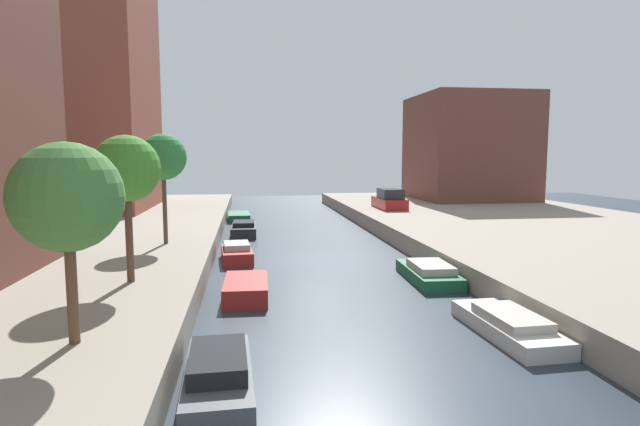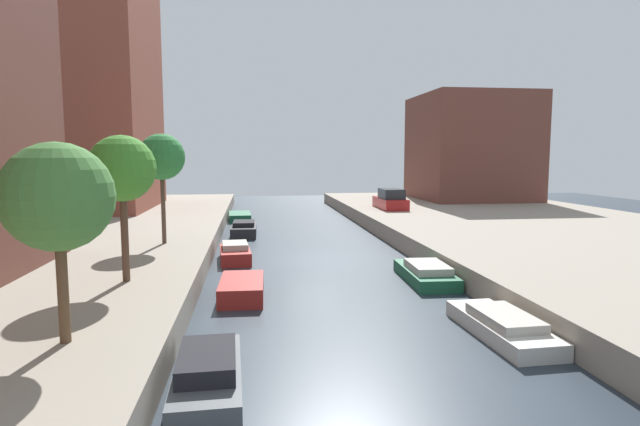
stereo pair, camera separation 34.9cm
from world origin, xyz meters
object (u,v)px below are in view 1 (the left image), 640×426
object	(u,v)px
apartment_tower_far	(80,58)
street_tree_1	(126,170)
moored_boat_left_3	(237,253)
low_block_right	(468,147)
moored_boat_right_1	(508,325)
moored_boat_right_2	(429,273)
street_tree_2	(163,158)
moored_boat_left_4	(244,229)
moored_boat_left_2	(246,289)
moored_boat_left_1	(219,376)
street_tree_0	(67,198)
parked_car	(389,200)
moored_boat_left_5	(239,217)

from	to	relation	value
apartment_tower_far	street_tree_1	world-z (taller)	apartment_tower_far
moored_boat_left_3	low_block_right	bearing A→B (deg)	45.77
moored_boat_right_1	moored_boat_right_2	bearing A→B (deg)	90.00
street_tree_2	moored_boat_left_4	bearing A→B (deg)	66.50
apartment_tower_far	moored_boat_left_3	size ratio (longest dim) A/B	7.02
low_block_right	moored_boat_left_2	xyz separation A→B (m)	(-21.43, -29.21, -5.65)
moored_boat_right_1	moored_boat_left_4	bearing A→B (deg)	110.98
moored_boat_left_3	moored_boat_right_2	xyz separation A→B (m)	(8.00, -5.17, -0.06)
apartment_tower_far	moored_boat_left_2	distance (m)	30.20
moored_boat_left_2	moored_boat_left_1	bearing A→B (deg)	-94.39
street_tree_0	parked_car	world-z (taller)	street_tree_0
street_tree_0	moored_boat_left_5	world-z (taller)	street_tree_0
street_tree_0	moored_boat_left_3	bearing A→B (deg)	76.11
low_block_right	moored_boat_right_1	world-z (taller)	low_block_right
moored_boat_left_2	low_block_right	bearing A→B (deg)	53.74
street_tree_1	moored_boat_left_2	world-z (taller)	street_tree_1
low_block_right	street_tree_1	bearing A→B (deg)	-129.83
street_tree_0	moored_boat_left_2	world-z (taller)	street_tree_0
street_tree_0	moored_boat_left_1	bearing A→B (deg)	-15.02
apartment_tower_far	low_block_right	size ratio (longest dim) A/B	2.21
parked_car	moored_boat_left_3	bearing A→B (deg)	-129.29
apartment_tower_far	moored_boat_left_5	bearing A→B (deg)	-6.71
street_tree_1	moored_boat_left_5	size ratio (longest dim) A/B	1.24
moored_boat_left_4	street_tree_2	bearing A→B (deg)	-113.50
apartment_tower_far	street_tree_1	xyz separation A→B (m)	(8.77, -25.53, -8.00)
moored_boat_left_1	moored_boat_left_5	distance (m)	30.74
moored_boat_left_1	moored_boat_left_4	xyz separation A→B (m)	(0.44, 22.63, 0.00)
moored_boat_left_5	street_tree_0	bearing A→B (deg)	-96.13
low_block_right	moored_boat_right_1	size ratio (longest dim) A/B	2.41
low_block_right	parked_car	bearing A→B (deg)	-141.38
moored_boat_left_3	moored_boat_left_4	distance (m)	8.25
moored_boat_left_2	moored_boat_right_2	distance (m)	7.70
moored_boat_left_5	moored_boat_left_4	bearing A→B (deg)	-86.85
moored_boat_left_3	moored_boat_left_2	bearing A→B (deg)	-86.11
parked_car	moored_boat_left_2	size ratio (longest dim) A/B	1.46
moored_boat_left_1	moored_boat_right_1	size ratio (longest dim) A/B	0.91
moored_boat_left_4	moored_boat_right_2	distance (m)	15.46
moored_boat_left_5	street_tree_2	bearing A→B (deg)	-100.99
moored_boat_left_2	moored_boat_left_4	xyz separation A→B (m)	(-0.15, 14.97, 0.08)
apartment_tower_far	parked_car	bearing A→B (deg)	-7.93
moored_boat_right_1	low_block_right	bearing A→B (deg)	67.96
street_tree_0	moored_boat_right_2	bearing A→B (deg)	36.38
moored_boat_left_1	moored_boat_right_2	size ratio (longest dim) A/B	0.91
moored_boat_left_1	moored_boat_left_2	size ratio (longest dim) A/B	1.24
moored_boat_right_2	moored_boat_left_3	bearing A→B (deg)	147.15
street_tree_2	moored_boat_left_1	xyz separation A→B (m)	(3.21, -14.22, -4.70)
moored_boat_left_1	moored_boat_left_4	distance (m)	22.63
moored_boat_left_3	moored_boat_left_5	size ratio (longest dim) A/B	0.85
parked_car	moored_boat_right_1	world-z (taller)	parked_car
moored_boat_right_2	moored_boat_right_1	bearing A→B (deg)	-90.00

